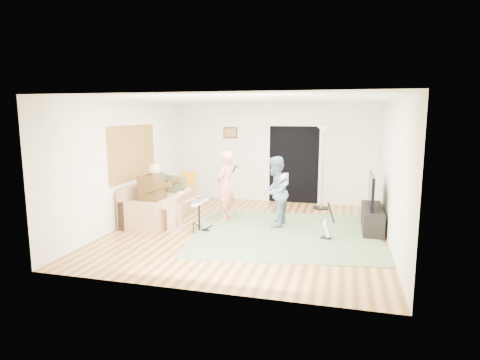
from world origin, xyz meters
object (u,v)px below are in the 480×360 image
(guitar_spare, at_px, (327,229))
(torchiere_lamp, at_px, (323,153))
(sofa, at_px, (156,207))
(tv_cabinet, at_px, (372,219))
(drum_kit, at_px, (199,217))
(dining_chair, at_px, (188,195))
(singer, at_px, (226,186))
(guitarist, at_px, (275,192))
(television, at_px, (371,190))

(guitar_spare, distance_m, torchiere_lamp, 2.85)
(sofa, xyz_separation_m, tv_cabinet, (4.80, 0.32, -0.04))
(guitar_spare, relative_size, torchiere_lamp, 0.34)
(drum_kit, height_order, dining_chair, dining_chair)
(dining_chair, xyz_separation_m, tv_cabinet, (4.54, -0.96, -0.09))
(singer, height_order, guitarist, singer)
(torchiere_lamp, relative_size, television, 1.79)
(torchiere_lamp, height_order, television, torchiere_lamp)
(tv_cabinet, bearing_deg, guitarist, -173.40)
(torchiere_lamp, distance_m, dining_chair, 3.65)
(guitarist, bearing_deg, torchiere_lamp, 157.96)
(singer, distance_m, guitar_spare, 2.57)
(television, bearing_deg, singer, 179.14)
(sofa, distance_m, torchiere_lamp, 4.33)
(tv_cabinet, bearing_deg, torchiere_lamp, 123.97)
(singer, height_order, dining_chair, singer)
(sofa, relative_size, tv_cabinet, 1.56)
(drum_kit, bearing_deg, singer, 74.91)
(dining_chair, bearing_deg, television, -17.73)
(guitar_spare, bearing_deg, dining_chair, 153.55)
(drum_kit, xyz_separation_m, torchiere_lamp, (2.35, 2.67, 1.16))
(drum_kit, xyz_separation_m, singer, (0.28, 1.02, 0.50))
(singer, relative_size, television, 1.35)
(sofa, relative_size, television, 1.86)
(torchiere_lamp, xyz_separation_m, tv_cabinet, (1.15, -1.70, -1.20))
(sofa, xyz_separation_m, guitarist, (2.77, 0.09, 0.47))
(sofa, height_order, guitarist, guitarist)
(guitarist, height_order, television, guitarist)
(guitarist, bearing_deg, dining_chair, -112.86)
(sofa, relative_size, dining_chair, 2.32)
(guitar_spare, distance_m, television, 1.36)
(tv_cabinet, bearing_deg, guitar_spare, -136.29)
(guitarist, height_order, guitar_spare, guitarist)
(singer, bearing_deg, dining_chair, -115.11)
(sofa, xyz_separation_m, dining_chair, (0.26, 1.28, 0.04))
(torchiere_lamp, bearing_deg, tv_cabinet, -56.03)
(singer, xyz_separation_m, guitarist, (1.19, -0.28, -0.03))
(drum_kit, height_order, guitarist, guitarist)
(singer, height_order, guitar_spare, singer)
(torchiere_lamp, bearing_deg, dining_chair, -167.61)
(television, bearing_deg, dining_chair, 167.98)
(torchiere_lamp, height_order, tv_cabinet, torchiere_lamp)
(sofa, relative_size, singer, 1.38)
(singer, relative_size, tv_cabinet, 1.13)
(drum_kit, bearing_deg, guitarist, 26.72)
(singer, distance_m, tv_cabinet, 3.27)
(sofa, distance_m, tv_cabinet, 4.81)
(guitarist, bearing_deg, drum_kit, -60.72)
(torchiere_lamp, bearing_deg, drum_kit, -131.35)
(drum_kit, bearing_deg, tv_cabinet, 15.55)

